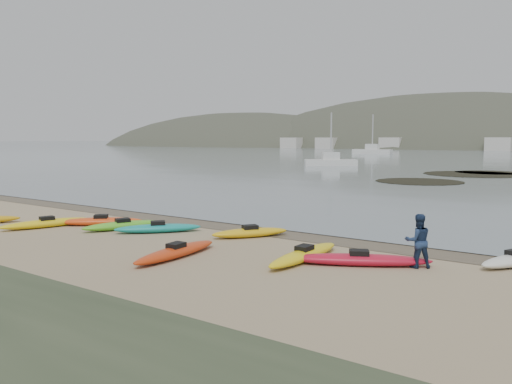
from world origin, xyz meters
The scene contains 5 objects.
ground centered at (0.00, 0.00, 0.00)m, with size 600.00×600.00×0.00m, color tan.
wet_sand centered at (0.00, -0.30, 0.00)m, with size 60.00×60.00×0.00m, color brown.
kayaks centered at (-0.81, -3.80, 0.17)m, with size 22.56×8.78×0.34m.
person_east centered at (7.59, -2.69, 0.79)m, with size 0.76×0.60×1.57m, color navy.
kelp_mats centered at (0.59, 35.57, 0.03)m, with size 10.53×22.64×0.04m.
Camera 1 is at (11.85, -16.98, 3.73)m, focal length 35.00 mm.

